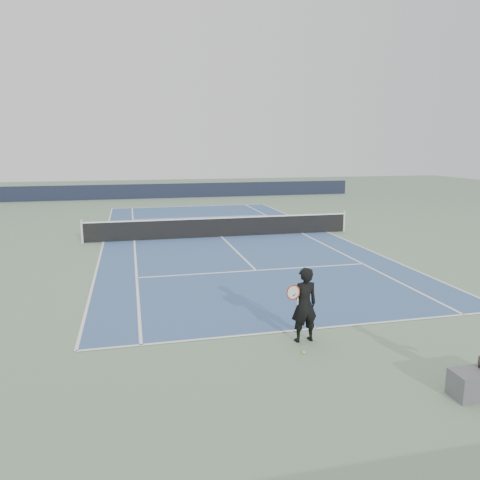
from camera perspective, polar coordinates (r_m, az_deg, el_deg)
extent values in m
plane|color=slate|center=(22.59, -2.28, 0.38)|extent=(80.00, 80.00, 0.00)
cube|color=#385685|center=(22.59, -2.28, 0.39)|extent=(10.97, 23.77, 0.01)
cylinder|color=silver|center=(22.21, -18.72, 0.99)|extent=(0.10, 0.10, 1.07)
cylinder|color=silver|center=(24.51, 12.57, 2.25)|extent=(0.10, 0.10, 1.07)
cube|color=black|center=(22.51, -2.29, 1.53)|extent=(12.80, 0.03, 0.90)
cube|color=white|center=(22.43, -2.30, 2.71)|extent=(12.80, 0.04, 0.06)
cube|color=black|center=(40.05, -7.20, 6.00)|extent=(30.00, 0.25, 1.20)
imported|color=black|center=(10.58, 7.82, -7.82)|extent=(0.69, 0.52, 1.72)
torus|color=#9B240C|center=(10.34, 6.51, -6.36)|extent=(0.34, 0.18, 0.36)
cylinder|color=white|center=(10.34, 6.51, -6.36)|extent=(0.29, 0.14, 0.32)
cylinder|color=white|center=(10.49, 7.05, -7.61)|extent=(0.08, 0.13, 0.27)
sphere|color=#C6DB2C|center=(10.26, 7.78, -13.42)|extent=(0.07, 0.07, 0.07)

